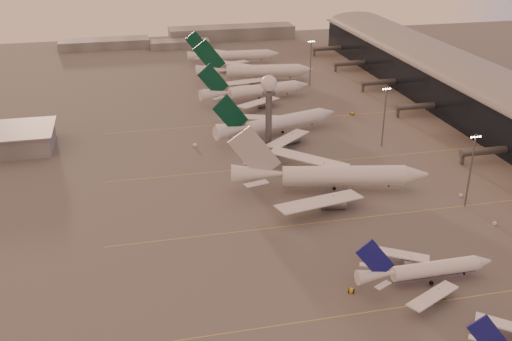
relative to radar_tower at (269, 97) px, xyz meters
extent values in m
plane|color=#575555|center=(-5.00, -120.00, -20.95)|extent=(700.00, 700.00, 0.00)
cube|color=gold|center=(25.00, -110.00, -20.94)|extent=(180.00, 0.25, 0.02)
cube|color=gold|center=(25.00, -65.00, -20.94)|extent=(180.00, 0.25, 0.02)
cube|color=gold|center=(25.00, -20.00, -20.94)|extent=(180.00, 0.25, 0.02)
cube|color=gold|center=(25.00, 30.00, -20.94)|extent=(180.00, 0.25, 0.02)
cube|color=black|center=(103.00, -10.00, -11.95)|extent=(36.00, 360.00, 18.00)
cylinder|color=#54565B|center=(77.00, -34.00, -16.45)|extent=(22.00, 2.80, 2.80)
cube|color=#54565B|center=(67.00, -34.00, -18.75)|extent=(1.20, 1.20, 4.40)
cylinder|color=#54565B|center=(77.00, 22.00, -16.45)|extent=(22.00, 2.80, 2.80)
cube|color=#54565B|center=(67.00, 22.00, -18.75)|extent=(1.20, 1.20, 4.40)
cylinder|color=#54565B|center=(77.00, 64.00, -16.45)|extent=(22.00, 2.80, 2.80)
cube|color=#54565B|center=(67.00, 64.00, -18.75)|extent=(1.20, 1.20, 4.40)
cylinder|color=#54565B|center=(77.00, 106.00, -16.45)|extent=(22.00, 2.80, 2.80)
cube|color=#54565B|center=(67.00, 106.00, -18.75)|extent=(1.20, 1.20, 4.40)
cylinder|color=#54565B|center=(77.00, 146.00, -16.45)|extent=(22.00, 2.80, 2.80)
cube|color=#54565B|center=(67.00, 146.00, -18.75)|extent=(1.20, 1.20, 4.40)
cylinder|color=#54565B|center=(0.00, 0.00, -9.95)|extent=(2.60, 2.60, 22.00)
cylinder|color=#54565B|center=(0.00, 0.00, 1.55)|extent=(5.20, 5.20, 1.20)
sphere|color=white|center=(0.00, 0.00, 5.45)|extent=(6.40, 6.40, 6.40)
cylinder|color=#54565B|center=(0.00, 0.00, 9.15)|extent=(0.16, 0.16, 2.00)
cylinder|color=#54565B|center=(50.00, -65.00, -8.45)|extent=(0.56, 0.56, 25.00)
cube|color=#54565B|center=(50.00, -65.00, 3.55)|extent=(3.60, 0.25, 0.25)
sphere|color=#FFEABF|center=(48.50, -65.00, 3.15)|extent=(0.56, 0.56, 0.56)
sphere|color=#FFEABF|center=(49.50, -65.00, 3.15)|extent=(0.56, 0.56, 0.56)
sphere|color=#FFEABF|center=(50.50, -65.00, 3.15)|extent=(0.56, 0.56, 0.56)
sphere|color=#FFEABF|center=(51.50, -65.00, 3.15)|extent=(0.56, 0.56, 0.56)
cylinder|color=#54565B|center=(45.00, -10.00, -8.45)|extent=(0.56, 0.56, 25.00)
cube|color=#54565B|center=(45.00, -10.00, 3.55)|extent=(3.60, 0.25, 0.25)
sphere|color=#FFEABF|center=(43.50, -10.00, 3.15)|extent=(0.56, 0.56, 0.56)
sphere|color=#FFEABF|center=(44.50, -10.00, 3.15)|extent=(0.56, 0.56, 0.56)
sphere|color=#FFEABF|center=(45.50, -10.00, 3.15)|extent=(0.56, 0.56, 0.56)
sphere|color=#FFEABF|center=(46.50, -10.00, 3.15)|extent=(0.56, 0.56, 0.56)
cylinder|color=#54565B|center=(43.00, 80.00, -8.45)|extent=(0.56, 0.56, 25.00)
cube|color=#54565B|center=(43.00, 80.00, 3.55)|extent=(3.60, 0.25, 0.25)
sphere|color=#FFEABF|center=(41.50, 80.00, 3.15)|extent=(0.56, 0.56, 0.56)
sphere|color=#FFEABF|center=(42.50, 80.00, 3.15)|extent=(0.56, 0.56, 0.56)
sphere|color=#FFEABF|center=(43.50, 80.00, 3.15)|extent=(0.56, 0.56, 0.56)
sphere|color=#FFEABF|center=(44.50, 80.00, 3.15)|extent=(0.56, 0.56, 0.56)
cube|color=slate|center=(-65.00, 200.00, -17.95)|extent=(60.00, 18.00, 6.00)
cube|color=slate|center=(25.00, 210.00, -16.45)|extent=(90.00, 20.00, 9.00)
cube|color=slate|center=(-15.00, 190.00, -18.45)|extent=(40.00, 15.00, 5.00)
cube|color=white|center=(25.33, -125.63, -18.60)|extent=(14.67, 12.10, 1.15)
cube|color=navy|center=(13.72, -133.05, -12.98)|extent=(9.99, 1.77, 10.91)
cube|color=white|center=(14.79, -129.00, -17.41)|extent=(4.32, 3.63, 0.24)
cylinder|color=white|center=(19.19, -101.52, -17.69)|extent=(23.49, 4.11, 4.00)
cylinder|color=navy|center=(19.19, -101.52, -18.59)|extent=(23.01, 2.99, 2.88)
cone|color=white|center=(33.19, -101.45, -17.69)|extent=(4.56, 4.02, 4.00)
cone|color=white|center=(2.54, -101.60, -17.19)|extent=(9.86, 4.04, 4.00)
cube|color=white|center=(13.48, -111.38, -18.39)|extent=(16.81, 11.51, 1.26)
cylinder|color=gray|center=(16.32, -109.04, -20.21)|extent=(4.55, 2.62, 2.60)
cube|color=gray|center=(16.32, -109.04, -19.09)|extent=(0.32, 0.26, 1.60)
cube|color=white|center=(13.38, -91.72, -18.39)|extent=(16.86, 11.38, 1.26)
cylinder|color=gray|center=(16.25, -94.02, -20.21)|extent=(4.55, 2.62, 2.60)
cube|color=gray|center=(16.25, -94.02, -19.09)|extent=(0.32, 0.26, 1.60)
cube|color=navy|center=(2.04, -101.60, -12.25)|extent=(10.97, 0.42, 11.91)
cube|color=white|center=(2.59, -106.14, -17.09)|extent=(4.83, 3.54, 0.26)
cube|color=white|center=(2.55, -97.06, -17.09)|extent=(4.83, 3.51, 0.26)
cylinder|color=black|center=(28.11, -101.47, -20.42)|extent=(0.53, 0.53, 1.05)
cylinder|color=black|center=(17.29, -99.21, -20.37)|extent=(1.16, 0.53, 1.16)
cylinder|color=black|center=(17.31, -103.84, -20.37)|extent=(1.16, 0.53, 1.16)
cylinder|color=white|center=(15.02, -45.40, -16.45)|extent=(42.01, 14.84, 6.49)
cylinder|color=white|center=(15.02, -45.40, -17.91)|extent=(40.82, 12.89, 4.67)
cone|color=white|center=(39.29, -50.46, -16.45)|extent=(9.20, 8.00, 6.49)
cone|color=white|center=(-13.85, -39.38, -15.63)|extent=(18.38, 9.91, 6.49)
cube|color=white|center=(1.56, -60.24, -17.58)|extent=(30.57, 14.97, 1.93)
cylinder|color=gray|center=(7.32, -57.27, -20.22)|extent=(8.74, 5.77, 4.22)
cube|color=gray|center=(7.32, -57.27, -18.72)|extent=(0.36, 0.32, 2.60)
cube|color=white|center=(8.62, -26.41, -17.58)|extent=(27.34, 24.39, 1.93)
cylinder|color=gray|center=(12.71, -31.43, -20.22)|extent=(8.74, 5.77, 4.22)
cube|color=gray|center=(12.71, -31.43, -18.72)|extent=(0.36, 0.32, 2.60)
cube|color=#B2B5BA|center=(-14.71, -39.20, -7.96)|extent=(17.69, 4.03, 19.27)
cube|color=white|center=(-15.84, -47.18, -15.47)|extent=(8.54, 4.90, 0.26)
cube|color=white|center=(-12.55, -31.43, -15.47)|extent=(8.20, 7.31, 0.26)
cylinder|color=black|center=(30.47, -48.62, -20.43)|extent=(0.52, 0.52, 1.05)
cylinder|color=black|center=(12.21, -42.46, -20.37)|extent=(1.23, 0.75, 1.15)
cylinder|color=black|center=(11.26, -46.97, -20.37)|extent=(1.23, 0.75, 1.15)
cylinder|color=white|center=(10.96, 13.32, -16.81)|extent=(36.45, 16.39, 5.86)
cylinder|color=white|center=(10.96, 13.32, -18.12)|extent=(35.27, 14.61, 4.22)
cone|color=white|center=(31.67, 19.76, -16.81)|extent=(8.46, 7.69, 5.86)
cone|color=white|center=(-13.67, 5.66, -16.07)|extent=(16.30, 10.12, 5.86)
cube|color=white|center=(6.95, -3.94, -17.83)|extent=(22.91, 23.05, 1.74)
cylinder|color=gray|center=(10.12, 0.83, -20.24)|extent=(7.85, 5.73, 3.81)
cube|color=gray|center=(10.12, 0.83, -18.86)|extent=(0.36, 0.33, 2.34)
cube|color=white|center=(-2.13, 25.26, -17.83)|extent=(27.06, 10.92, 1.74)
cylinder|color=gray|center=(3.19, 23.13, -20.24)|extent=(7.85, 5.73, 3.81)
cube|color=gray|center=(3.19, 23.13, -18.86)|extent=(0.36, 0.33, 2.34)
cube|color=#073A27|center=(-14.40, 5.43, -9.07)|extent=(15.50, 5.13, 17.35)
cube|color=white|center=(-11.83, -1.14, -15.93)|extent=(6.93, 6.74, 0.25)
cube|color=white|center=(-16.01, 12.30, -15.93)|extent=(7.35, 3.67, 0.25)
cylinder|color=black|center=(24.15, 17.42, -20.44)|extent=(0.51, 0.51, 1.01)
cylinder|color=black|center=(7.50, 14.57, -20.39)|extent=(1.21, 0.81, 1.11)
cylinder|color=black|center=(8.82, 10.32, -20.39)|extent=(1.21, 0.81, 1.11)
cylinder|color=white|center=(12.59, 61.88, -16.88)|extent=(36.12, 11.68, 5.75)
cylinder|color=white|center=(12.59, 61.88, -18.18)|extent=(35.15, 9.97, 4.14)
cone|color=white|center=(33.57, 65.47, -16.88)|extent=(7.77, 6.83, 5.75)
cone|color=white|center=(-12.36, 57.62, -16.16)|extent=(15.71, 8.19, 5.75)
cube|color=white|center=(6.46, 45.62, -17.89)|extent=(24.15, 20.58, 1.70)
cylinder|color=gray|center=(10.16, 49.85, -20.26)|extent=(7.43, 4.85, 3.74)
cube|color=gray|center=(10.16, 49.85, -18.90)|extent=(0.34, 0.29, 2.30)
cube|color=white|center=(1.40, 75.19, -17.89)|extent=(26.46, 13.82, 1.70)
cylinder|color=gray|center=(6.30, 72.43, -20.26)|extent=(7.43, 4.85, 3.74)
cube|color=gray|center=(6.30, 72.43, -18.90)|extent=(0.34, 0.29, 2.30)
cube|color=#073A27|center=(-13.09, 57.49, -9.30)|extent=(15.65, 3.01, 17.02)
cube|color=white|center=(-11.44, 50.77, -16.02)|extent=(7.12, 6.13, 0.25)
cube|color=white|center=(-13.77, 64.38, -16.02)|extent=(7.35, 4.42, 0.25)
cylinder|color=black|center=(25.95, 64.17, -20.45)|extent=(0.50, 0.50, 0.99)
cylinder|color=black|center=(9.39, 63.55, -20.40)|extent=(1.16, 0.67, 1.09)
cylinder|color=black|center=(10.12, 59.25, -20.40)|extent=(1.16, 0.67, 1.09)
cylinder|color=white|center=(20.66, 95.55, -16.38)|extent=(40.62, 11.82, 6.47)
cylinder|color=white|center=(20.66, 95.55, -17.83)|extent=(39.59, 9.92, 4.66)
cone|color=white|center=(44.38, 92.33, -16.38)|extent=(8.57, 7.46, 6.47)
cone|color=white|center=(-7.56, 99.39, -15.57)|extent=(17.54, 8.68, 6.47)
cube|color=white|center=(8.59, 80.17, -17.51)|extent=(29.66, 16.41, 1.92)
cylinder|color=gray|center=(13.99, 83.46, -20.17)|extent=(8.26, 5.21, 4.21)
cube|color=gray|center=(13.99, 83.46, -18.64)|extent=(0.37, 0.32, 2.59)
cube|color=white|center=(13.14, 113.61, -17.51)|extent=(27.58, 22.50, 1.92)
cylinder|color=gray|center=(17.46, 108.99, -20.17)|extent=(8.26, 5.21, 4.21)
cube|color=gray|center=(17.46, 108.99, -18.64)|extent=(0.37, 0.32, 2.59)
cube|color=#073A27|center=(-8.39, 99.51, -7.84)|extent=(17.69, 2.79, 19.15)
cube|color=white|center=(-8.88, 91.74, -15.40)|extent=(8.29, 5.20, 0.28)
cube|color=white|center=(-6.79, 107.13, -15.40)|extent=(8.07, 6.74, 0.28)
cylinder|color=black|center=(35.76, 93.50, -20.39)|extent=(0.56, 0.56, 1.12)
cylinder|color=black|center=(17.78, 98.42, -20.34)|extent=(1.29, 0.72, 1.23)
cylinder|color=black|center=(17.12, 93.56, -20.34)|extent=(1.29, 0.72, 1.23)
cylinder|color=white|center=(16.45, 137.65, -16.97)|extent=(35.14, 7.31, 5.63)
cylinder|color=white|center=(16.45, 137.65, -18.24)|extent=(34.37, 5.70, 4.05)
cone|color=white|center=(37.26, 136.65, -16.97)|extent=(7.02, 5.95, 5.63)
cone|color=white|center=(-8.30, 138.85, -16.26)|extent=(14.90, 6.33, 5.63)
cube|color=white|center=(7.14, 123.40, -17.95)|extent=(25.43, 16.12, 1.67)
cylinder|color=gray|center=(11.58, 126.66, -20.27)|extent=(6.93, 3.98, 3.66)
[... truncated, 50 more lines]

